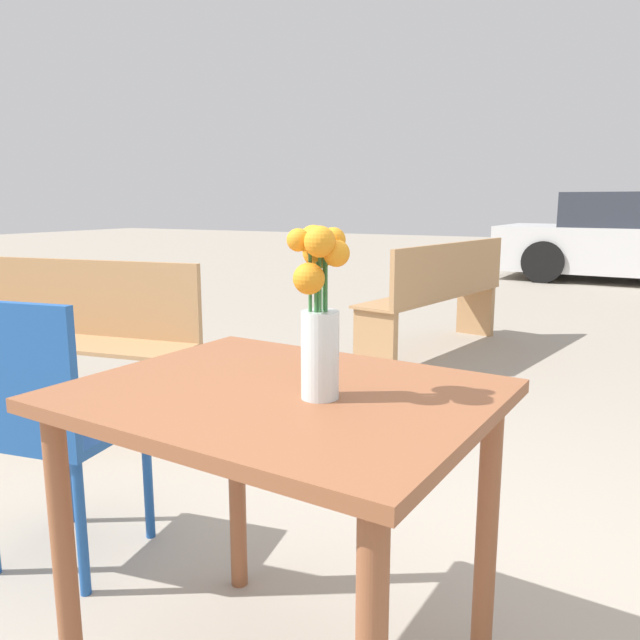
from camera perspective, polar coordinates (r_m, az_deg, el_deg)
table_front at (r=1.38m, az=-3.56°, el=-11.14°), size 0.92×0.77×0.76m
flower_vase at (r=1.23m, az=-0.07°, el=0.96°), size 0.12×0.13×0.35m
cafe_chair at (r=2.09m, az=-23.62°, el=-8.14°), size 0.46×0.46×0.87m
bench_near at (r=3.68m, az=-24.46°, el=-0.80°), size 1.93×0.66×0.85m
bench_middle at (r=4.86m, az=11.03°, el=2.48°), size 0.67×1.75×0.85m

